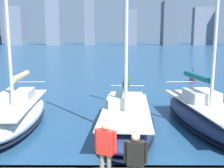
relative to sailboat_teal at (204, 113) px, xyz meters
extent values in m
cube|color=#473828|center=(4.70, 5.30, -0.19)|extent=(28.00, 0.16, 0.10)
cube|color=slate|center=(-54.33, -161.17, 11.13)|extent=(13.67, 6.16, 23.74)
cube|color=slate|center=(-29.79, -150.18, 12.23)|extent=(8.82, 11.02, 25.94)
cube|color=slate|center=(-5.53, -145.73, 9.58)|extent=(7.69, 6.12, 20.62)
cube|color=slate|center=(19.24, -159.11, 15.87)|extent=(6.48, 8.76, 33.21)
cube|color=gray|center=(40.69, -151.81, 20.69)|extent=(8.35, 10.03, 42.85)
cube|color=gray|center=(63.73, -150.12, 10.66)|extent=(10.01, 10.11, 22.78)
ellipsoid|color=navy|center=(0.00, 0.03, -0.15)|extent=(3.18, 8.07, 1.18)
ellipsoid|color=black|center=(0.00, 0.03, -0.47)|extent=(3.20, 8.11, 0.10)
cube|color=beige|center=(0.00, 0.03, 0.47)|extent=(2.66, 7.09, 0.06)
cube|color=silver|center=(0.05, -0.44, 0.77)|extent=(1.58, 1.87, 0.55)
cylinder|color=silver|center=(0.11, -1.02, 1.55)|extent=(0.48, 3.29, 0.12)
cylinder|color=#19606B|center=(0.11, -1.02, 1.67)|extent=(0.65, 3.05, 0.32)
cylinder|color=silver|center=(0.39, -3.48, 0.99)|extent=(1.74, 0.23, 0.04)
ellipsoid|color=navy|center=(3.96, 0.71, -0.19)|extent=(3.18, 7.49, 1.10)
ellipsoid|color=black|center=(3.96, 0.71, -0.49)|extent=(3.19, 7.52, 0.10)
cube|color=beige|center=(3.96, 0.71, 0.39)|extent=(2.64, 6.58, 0.06)
cube|color=silver|center=(3.92, 0.27, 0.69)|extent=(1.70, 1.72, 0.55)
cylinder|color=silver|center=(4.00, 1.26, 4.89)|extent=(0.16, 0.16, 8.94)
cylinder|color=silver|center=(3.88, -0.27, 1.47)|extent=(0.34, 3.07, 0.12)
cylinder|color=#1E5633|center=(3.88, -0.27, 1.59)|extent=(0.53, 2.84, 0.32)
cylinder|color=silver|center=(4.20, 4.07, 0.91)|extent=(1.72, 0.17, 0.04)
cylinder|color=silver|center=(3.72, -2.57, 0.91)|extent=(1.98, 0.19, 0.04)
ellipsoid|color=silver|center=(9.42, -0.12, -0.15)|extent=(2.79, 7.44, 1.18)
ellipsoid|color=black|center=(9.42, -0.12, -0.47)|extent=(2.80, 7.47, 0.10)
cube|color=beige|center=(9.42, -0.12, 0.47)|extent=(2.32, 6.54, 0.06)
cube|color=silver|center=(9.45, -0.55, 0.78)|extent=(1.48, 1.70, 0.55)
cylinder|color=silver|center=(9.49, -1.10, 1.55)|extent=(0.33, 3.07, 0.12)
cylinder|color=#C6B284|center=(9.49, -1.10, 1.67)|extent=(0.51, 2.84, 0.32)
cylinder|color=silver|center=(9.64, -3.39, 0.99)|extent=(1.72, 0.16, 0.04)
cylinder|color=gray|center=(4.86, 6.12, 0.27)|extent=(0.12, 0.12, 0.80)
cube|color=red|center=(4.76, 6.16, 1.00)|extent=(0.49, 0.35, 0.66)
cylinder|color=red|center=(4.52, 6.26, 1.03)|extent=(0.10, 0.10, 0.61)
cylinder|color=red|center=(5.00, 6.06, 1.03)|extent=(0.10, 0.10, 0.61)
sphere|color=tan|center=(4.76, 6.16, 1.45)|extent=(0.23, 0.23, 0.23)
cube|color=black|center=(4.02, 6.66, 0.92)|extent=(0.43, 0.21, 0.62)
cylinder|color=black|center=(4.26, 6.64, 0.95)|extent=(0.09, 0.09, 0.57)
cylinder|color=black|center=(3.77, 6.67, 0.95)|extent=(0.09, 0.09, 0.57)
sphere|color=tan|center=(4.02, 6.66, 1.34)|extent=(0.21, 0.21, 0.21)
sphere|color=red|center=(-3.77, -14.37, -0.39)|extent=(0.70, 0.70, 0.70)
cylinder|color=black|center=(-3.77, -14.37, 0.31)|extent=(0.06, 0.06, 0.70)
camera|label=1|loc=(4.57, 12.65, 3.69)|focal=42.00mm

